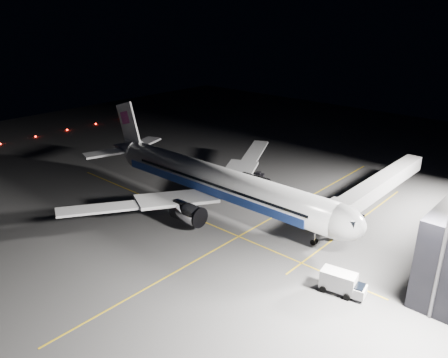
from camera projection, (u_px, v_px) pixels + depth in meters
ground at (218, 208)px, 81.57m from camera, size 200.00×200.00×0.00m
guide_line_main at (261, 224)px, 75.35m from camera, size 0.25×80.00×0.01m
guide_line_cross at (196, 218)px, 77.41m from camera, size 70.00×0.25×0.01m
guide_line_side at (352, 225)px, 74.81m from camera, size 0.25×40.00×0.01m
airliner at (214, 180)px, 80.37m from camera, size 61.48×54.22×16.64m
jet_bridge at (376, 187)px, 78.74m from camera, size 3.60×34.40×6.30m
floodlight_mast_south at (448, 226)px, 48.02m from camera, size 2.40×0.67×20.70m
taxiway_lights at (36, 137)px, 126.30m from camera, size 0.44×60.44×0.44m
service_truck at (342, 282)px, 56.48m from camera, size 6.12×3.33×2.97m
baggage_tug at (258, 176)px, 94.75m from camera, size 2.93×2.66×1.74m
safety_cone_a at (233, 192)px, 87.62m from camera, size 0.42×0.42×0.64m
safety_cone_b at (257, 208)px, 80.51m from camera, size 0.38×0.38×0.57m
safety_cone_c at (259, 191)px, 88.23m from camera, size 0.42×0.42×0.63m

